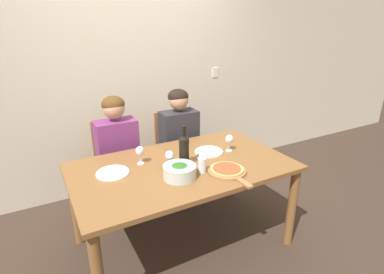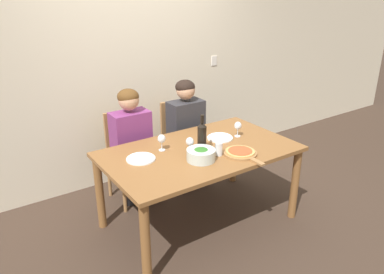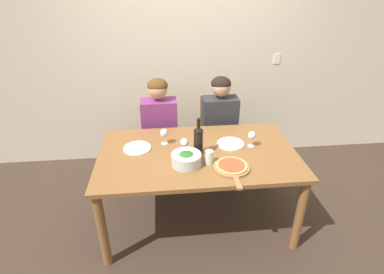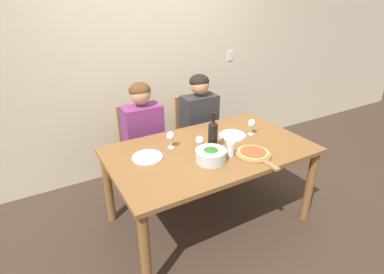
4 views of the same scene
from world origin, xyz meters
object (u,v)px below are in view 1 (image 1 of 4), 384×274
at_px(wine_glass_right, 229,140).
at_px(wine_glass_centre, 170,156).
at_px(wine_bottle, 185,150).
at_px(wine_glass_left, 140,152).
at_px(chair_left, 117,164).
at_px(person_man, 180,135).
at_px(person_woman, 118,147).
at_px(pizza_on_board, 227,171).
at_px(chair_right, 175,151).
at_px(broccoli_bowl, 180,171).
at_px(dinner_plate_right, 209,152).
at_px(dinner_plate_left, 113,173).
at_px(water_tumbler, 202,165).

distance_m(wine_glass_right, wine_glass_centre, 0.61).
distance_m(wine_bottle, wine_glass_right, 0.49).
xyz_separation_m(wine_bottle, wine_glass_left, (-0.29, 0.21, -0.03)).
xyz_separation_m(chair_left, person_man, (0.66, -0.11, 0.23)).
height_order(wine_glass_left, wine_glass_right, same).
relative_size(person_woman, wine_glass_right, 8.00).
height_order(chair_left, pizza_on_board, chair_left).
xyz_separation_m(chair_right, broccoli_bowl, (-0.45, -1.00, 0.31)).
bearing_deg(person_man, wine_glass_centre, -121.70).
height_order(dinner_plate_right, wine_glass_right, wine_glass_right).
distance_m(dinner_plate_left, wine_glass_centre, 0.44).
bearing_deg(wine_glass_right, water_tumbler, -150.39).
bearing_deg(water_tumbler, broccoli_bowl, 178.85).
bearing_deg(person_woman, dinner_plate_right, -42.98).
height_order(dinner_plate_right, wine_glass_centre, wine_glass_centre).
bearing_deg(wine_glass_right, chair_left, 136.83).
bearing_deg(chair_left, chair_right, 0.00).
bearing_deg(broccoli_bowl, pizza_on_board, -15.99).
bearing_deg(chair_right, wine_glass_centre, -118.07).
distance_m(chair_right, dinner_plate_right, 0.77).
xyz_separation_m(person_woman, dinner_plate_left, (-0.20, -0.59, 0.04)).
distance_m(dinner_plate_right, water_tumbler, 0.38).
bearing_deg(chair_left, wine_glass_right, -43.17).
relative_size(wine_bottle, water_tumbler, 2.88).
distance_m(wine_bottle, broccoli_bowl, 0.21).
height_order(chair_right, wine_glass_left, chair_right).
bearing_deg(dinner_plate_left, broccoli_bowl, -35.48).
bearing_deg(person_man, wine_glass_right, -76.23).
distance_m(chair_left, dinner_plate_right, 1.00).
relative_size(person_woman, wine_bottle, 3.57).
bearing_deg(dinner_plate_left, person_man, 34.68).
bearing_deg(broccoli_bowl, wine_glass_centre, 90.61).
bearing_deg(wine_glass_centre, pizza_on_board, -36.83).
distance_m(wine_glass_left, water_tumbler, 0.51).
xyz_separation_m(wine_bottle, dinner_plate_right, (0.31, 0.14, -0.13)).
bearing_deg(dinner_plate_left, chair_left, 74.26).
relative_size(person_woman, wine_glass_centre, 8.00).
bearing_deg(broccoli_bowl, person_man, 63.39).
bearing_deg(person_woman, pizza_on_board, -60.18).
height_order(wine_bottle, water_tumbler, wine_bottle).
relative_size(chair_left, pizza_on_board, 2.15).
distance_m(person_woman, dinner_plate_right, 0.88).
height_order(chair_left, chair_right, same).
bearing_deg(wine_glass_centre, dinner_plate_right, 15.84).
bearing_deg(water_tumbler, wine_bottle, 113.32).
distance_m(chair_right, person_man, 0.26).
bearing_deg(water_tumbler, person_woman, 114.13).
height_order(pizza_on_board, wine_glass_left, wine_glass_left).
xyz_separation_m(dinner_plate_right, wine_glass_right, (0.17, -0.05, 0.10)).
bearing_deg(wine_bottle, broccoli_bowl, -128.94).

